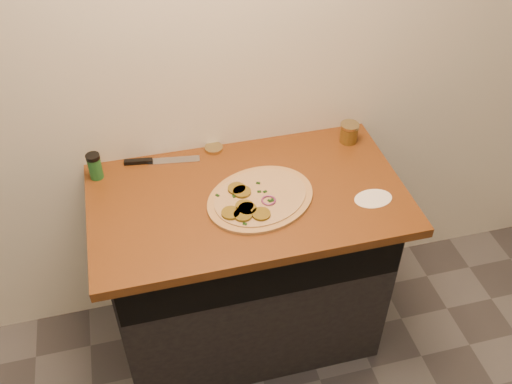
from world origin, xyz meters
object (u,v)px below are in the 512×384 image
object	(u,v)px
pizza	(259,199)
chefs_knife	(155,161)
salsa_jar	(349,133)
spice_shaker	(95,166)

from	to	relation	value
pizza	chefs_knife	size ratio (longest dim) A/B	1.80
pizza	salsa_jar	size ratio (longest dim) A/B	6.43
salsa_jar	spice_shaker	world-z (taller)	spice_shaker
salsa_jar	chefs_knife	bearing A→B (deg)	176.06
pizza	chefs_knife	xyz separation A→B (m)	(-0.35, 0.33, -0.00)
chefs_knife	spice_shaker	distance (m)	0.24
chefs_knife	salsa_jar	xyz separation A→B (m)	(0.81, -0.06, 0.04)
chefs_knife	salsa_jar	distance (m)	0.81
chefs_knife	spice_shaker	bearing A→B (deg)	-170.37
spice_shaker	pizza	bearing A→B (deg)	-26.49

